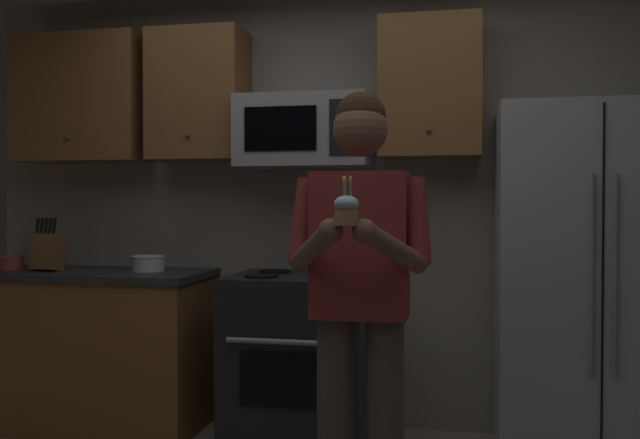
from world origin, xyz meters
The scene contains 11 objects.
wall_back centered at (0.00, 1.75, 1.30)m, with size 4.40×0.10×2.60m, color gray.
oven_range centered at (-0.15, 1.36, 0.46)m, with size 0.76×0.70×0.93m.
microwave centered at (-0.15, 1.48, 1.72)m, with size 0.74×0.41×0.40m.
refrigerator centered at (1.35, 1.32, 0.90)m, with size 0.90×0.75×1.80m.
cabinet_row_upper centered at (-0.72, 1.53, 1.95)m, with size 2.78×0.36×0.76m.
counter_left centered at (-1.45, 1.38, 0.46)m, with size 1.44×0.66×0.92m.
knife_block centered at (-1.67, 1.33, 1.04)m, with size 0.16×0.15×0.32m.
bowl_large_white centered at (-1.07, 1.42, 0.97)m, with size 0.20×0.20×0.09m.
bowl_small_colored centered at (-1.93, 1.35, 0.96)m, with size 0.17×0.17×0.08m.
person centered at (0.33, 0.36, 1.00)m, with size 0.60×0.48×1.76m.
cupcake centered at (0.33, 0.03, 1.29)m, with size 0.09×0.09×0.17m.
Camera 1 is at (0.73, -2.42, 1.31)m, focal length 39.65 mm.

